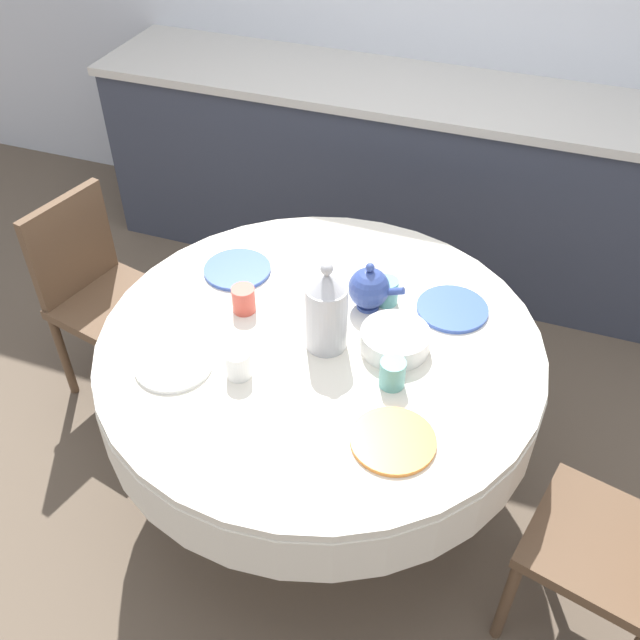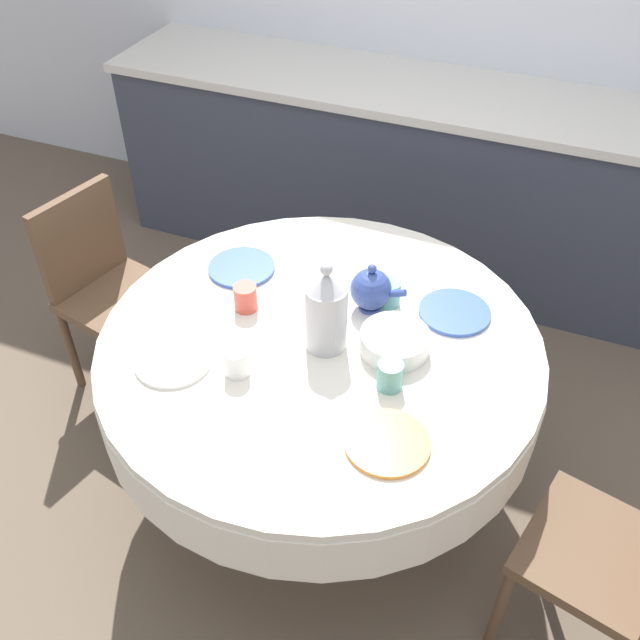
# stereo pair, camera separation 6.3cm
# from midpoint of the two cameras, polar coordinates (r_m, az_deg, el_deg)

# --- Properties ---
(ground_plane) EXTENTS (12.00, 12.00, 0.00)m
(ground_plane) POSITION_cam_midpoint_polar(r_m,az_deg,el_deg) (2.80, -0.67, -12.77)
(ground_plane) COLOR brown
(kitchen_counter) EXTENTS (3.24, 0.64, 0.94)m
(kitchen_counter) POSITION_cam_midpoint_polar(r_m,az_deg,el_deg) (3.60, 7.98, 10.96)
(kitchen_counter) COLOR #383D4C
(kitchen_counter) RESTS_ON ground_plane
(dining_table) EXTENTS (1.41, 1.41, 0.74)m
(dining_table) POSITION_cam_midpoint_polar(r_m,az_deg,el_deg) (2.32, -0.78, -3.74)
(dining_table) COLOR tan
(dining_table) RESTS_ON ground_plane
(chair_left) EXTENTS (0.48, 0.48, 0.86)m
(chair_left) POSITION_cam_midpoint_polar(r_m,az_deg,el_deg) (2.23, 23.00, -16.46)
(chair_left) COLOR brown
(chair_left) RESTS_ON ground_plane
(chair_right) EXTENTS (0.48, 0.48, 0.86)m
(chair_right) POSITION_cam_midpoint_polar(r_m,az_deg,el_deg) (2.97, -17.81, 2.36)
(chair_right) COLOR brown
(chair_right) RESTS_ON ground_plane
(plate_near_left) EXTENTS (0.23, 0.23, 0.01)m
(plate_near_left) POSITION_cam_midpoint_polar(r_m,az_deg,el_deg) (2.20, -12.43, -3.51)
(plate_near_left) COLOR white
(plate_near_left) RESTS_ON dining_table
(cup_near_left) EXTENTS (0.08, 0.08, 0.09)m
(cup_near_left) POSITION_cam_midpoint_polar(r_m,az_deg,el_deg) (2.11, -7.41, -3.51)
(cup_near_left) COLOR white
(cup_near_left) RESTS_ON dining_table
(plate_near_right) EXTENTS (0.23, 0.23, 0.01)m
(plate_near_right) POSITION_cam_midpoint_polar(r_m,az_deg,el_deg) (1.96, 4.93, -9.60)
(plate_near_right) COLOR orange
(plate_near_right) RESTS_ON dining_table
(cup_near_right) EXTENTS (0.08, 0.08, 0.09)m
(cup_near_right) POSITION_cam_midpoint_polar(r_m,az_deg,el_deg) (2.08, 4.94, -4.29)
(cup_near_right) COLOR #5BA39E
(cup_near_right) RESTS_ON dining_table
(plate_far_left) EXTENTS (0.23, 0.23, 0.01)m
(plate_far_left) POSITION_cam_midpoint_polar(r_m,az_deg,el_deg) (2.53, -7.35, 4.02)
(plate_far_left) COLOR #3856AD
(plate_far_left) RESTS_ON dining_table
(cup_far_left) EXTENTS (0.08, 0.08, 0.09)m
(cup_far_left) POSITION_cam_midpoint_polar(r_m,az_deg,el_deg) (2.33, -6.91, 1.63)
(cup_far_left) COLOR #CC4C3D
(cup_far_left) RESTS_ON dining_table
(plate_far_right) EXTENTS (0.23, 0.23, 0.01)m
(plate_far_right) POSITION_cam_midpoint_polar(r_m,az_deg,el_deg) (2.37, 9.79, 0.88)
(plate_far_right) COLOR #3856AD
(plate_far_right) RESTS_ON dining_table
(cup_far_right) EXTENTS (0.08, 0.08, 0.09)m
(cup_far_right) POSITION_cam_midpoint_polar(r_m,az_deg,el_deg) (2.36, 4.59, 2.28)
(cup_far_right) COLOR #5BA39E
(cup_far_right) RESTS_ON dining_table
(coffee_carafe) EXTENTS (0.13, 0.13, 0.31)m
(coffee_carafe) POSITION_cam_midpoint_polar(r_m,az_deg,el_deg) (2.13, -0.33, 0.70)
(coffee_carafe) COLOR #B2B2B7
(coffee_carafe) RESTS_ON dining_table
(teapot) EXTENTS (0.19, 0.14, 0.18)m
(teapot) POSITION_cam_midpoint_polar(r_m,az_deg,el_deg) (2.31, 3.18, 2.55)
(teapot) COLOR #33478E
(teapot) RESTS_ON dining_table
(fruit_bowl) EXTENTS (0.21, 0.21, 0.07)m
(fruit_bowl) POSITION_cam_midpoint_polar(r_m,az_deg,el_deg) (2.20, 5.19, -1.61)
(fruit_bowl) COLOR silver
(fruit_bowl) RESTS_ON dining_table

